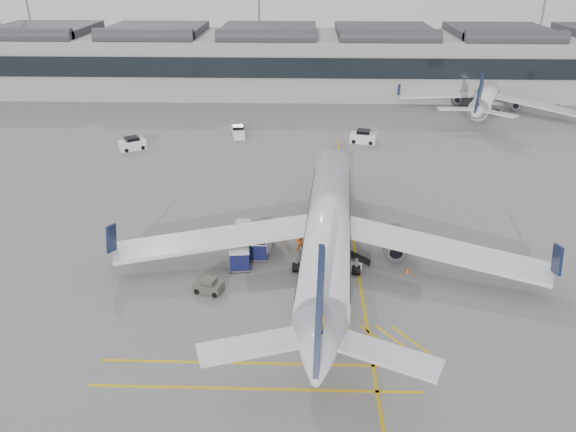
{
  "coord_description": "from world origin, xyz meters",
  "views": [
    {
      "loc": [
        5.05,
        -40.59,
        26.07
      ],
      "look_at": [
        3.65,
        5.4,
        4.0
      ],
      "focal_mm": 35.0,
      "sensor_mm": 36.0,
      "label": 1
    }
  ],
  "objects_px": {
    "airliner_main": "(328,230)",
    "baggage_cart_a": "(243,229)",
    "pushback_tug": "(209,286)",
    "belt_loader": "(343,259)",
    "ramp_agent_b": "(299,241)",
    "ramp_agent_a": "(285,234)"
  },
  "relations": [
    {
      "from": "baggage_cart_a",
      "to": "pushback_tug",
      "type": "relative_size",
      "value": 0.7
    },
    {
      "from": "airliner_main",
      "to": "ramp_agent_b",
      "type": "height_order",
      "value": "airliner_main"
    },
    {
      "from": "airliner_main",
      "to": "belt_loader",
      "type": "distance_m",
      "value": 3.12
    },
    {
      "from": "belt_loader",
      "to": "baggage_cart_a",
      "type": "distance_m",
      "value": 10.86
    },
    {
      "from": "baggage_cart_a",
      "to": "ramp_agent_b",
      "type": "distance_m",
      "value": 6.09
    },
    {
      "from": "ramp_agent_b",
      "to": "airliner_main",
      "type": "bearing_deg",
      "value": 114.86
    },
    {
      "from": "airliner_main",
      "to": "baggage_cart_a",
      "type": "xyz_separation_m",
      "value": [
        -8.16,
        4.77,
        -2.37
      ]
    },
    {
      "from": "airliner_main",
      "to": "pushback_tug",
      "type": "bearing_deg",
      "value": -148.29
    },
    {
      "from": "baggage_cart_a",
      "to": "pushback_tug",
      "type": "distance_m",
      "value": 10.22
    },
    {
      "from": "airliner_main",
      "to": "ramp_agent_a",
      "type": "xyz_separation_m",
      "value": [
        -4.01,
        3.79,
        -2.46
      ]
    },
    {
      "from": "airliner_main",
      "to": "pushback_tug",
      "type": "height_order",
      "value": "airliner_main"
    },
    {
      "from": "belt_loader",
      "to": "ramp_agent_a",
      "type": "bearing_deg",
      "value": 153.31
    },
    {
      "from": "belt_loader",
      "to": "ramp_agent_a",
      "type": "xyz_separation_m",
      "value": [
        -5.41,
        4.16,
        0.31
      ]
    },
    {
      "from": "airliner_main",
      "to": "belt_loader",
      "type": "bearing_deg",
      "value": -10.73
    },
    {
      "from": "airliner_main",
      "to": "belt_loader",
      "type": "height_order",
      "value": "airliner_main"
    },
    {
      "from": "ramp_agent_a",
      "to": "ramp_agent_b",
      "type": "bearing_deg",
      "value": -75.36
    },
    {
      "from": "ramp_agent_b",
      "to": "pushback_tug",
      "type": "xyz_separation_m",
      "value": [
        -7.43,
        -7.6,
        -0.37
      ]
    },
    {
      "from": "belt_loader",
      "to": "baggage_cart_a",
      "type": "relative_size",
      "value": 2.37
    },
    {
      "from": "airliner_main",
      "to": "pushback_tug",
      "type": "distance_m",
      "value": 11.63
    },
    {
      "from": "pushback_tug",
      "to": "airliner_main",
      "type": "bearing_deg",
      "value": 45.08
    },
    {
      "from": "belt_loader",
      "to": "ramp_agent_b",
      "type": "relative_size",
      "value": 2.29
    },
    {
      "from": "belt_loader",
      "to": "baggage_cart_a",
      "type": "bearing_deg",
      "value": 162.58
    }
  ]
}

